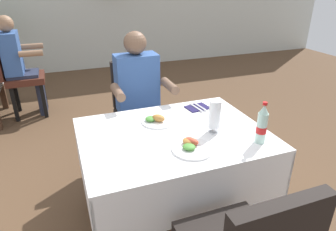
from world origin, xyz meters
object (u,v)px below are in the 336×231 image
Objects in this scene: plate_near_camera at (191,146)px; background_patron at (19,62)px; background_chair_right at (17,74)px; napkin_cutlery_set at (197,107)px; chair_far_diner_seat at (140,109)px; plate_far_diner at (157,120)px; cola_bottle_primary at (262,125)px; beer_glass_left at (215,116)px; seated_diner_far at (139,97)px; main_dining_table at (173,154)px.

background_patron is at bearing 113.05° from plate_near_camera.
napkin_cutlery_set is at bearing -55.09° from background_chair_right.
chair_far_diner_seat reaches higher than napkin_cutlery_set.
plate_far_diner is 0.70m from cola_bottle_primary.
chair_far_diner_seat is 1.01m from beer_glass_left.
plate_far_diner is 0.88× the size of cola_bottle_primary.
chair_far_diner_seat is at bearing 121.13° from napkin_cutlery_set.
napkin_cutlery_set is 0.20× the size of background_chair_right.
seated_diner_far is at bearing 108.57° from beer_glass_left.
chair_far_diner_seat is 1.92m from background_patron.
main_dining_table is 5.44× the size of beer_glass_left.
seated_diner_far reaches higher than beer_glass_left.
plate_far_diner is 2.50m from background_chair_right.
chair_far_diner_seat is at bearing 91.44° from plate_near_camera.
napkin_cutlery_set is (0.37, 0.13, -0.01)m from plate_far_diner.
plate_near_camera is at bearing 169.72° from cola_bottle_primary.
background_chair_right is at bearing 120.44° from cola_bottle_primary.
plate_near_camera is (0.03, -1.07, 0.19)m from chair_far_diner_seat.
napkin_cutlery_set is at bearing -56.00° from background_patron.
plate_near_camera is 1.06× the size of plate_far_diner.
chair_far_diner_seat reaches higher than plate_near_camera.
plate_far_diner is (-0.08, 0.40, 0.00)m from plate_near_camera.
background_patron is at bearing 114.40° from main_dining_table.
background_chair_right is at bearing 123.69° from seated_diner_far.
plate_near_camera is 0.26× the size of background_chair_right.
chair_far_diner_seat is at bearing 105.01° from beer_glass_left.
background_patron reaches higher than cola_bottle_primary.
main_dining_table is at bearing 161.46° from beer_glass_left.
plate_near_camera is 0.61m from napkin_cutlery_set.
seated_diner_far reaches higher than background_chair_right.
chair_far_diner_seat is 1.94m from background_chair_right.
plate_far_diner is at bearing 100.75° from plate_near_camera.
seated_diner_far is 5.39× the size of plate_far_diner.
seated_diner_far is at bearing 92.07° from main_dining_table.
napkin_cutlery_set is (0.32, 0.31, 0.17)m from main_dining_table.
main_dining_table is 0.61m from cola_bottle_primary.
beer_glass_left is at bearing -71.43° from seated_diner_far.
plate_far_diner is 1.06× the size of beer_glass_left.
background_patron reaches higher than beer_glass_left.
cola_bottle_primary is 0.27× the size of background_chair_right.
chair_far_diner_seat is at bearing -53.88° from background_chair_right.
chair_far_diner_seat is at bearing 76.25° from seated_diner_far.
chair_far_diner_seat is at bearing 85.71° from plate_far_diner.
napkin_cutlery_set is at bearing 61.01° from plate_near_camera.
seated_diner_far is at bearing 129.37° from napkin_cutlery_set.
background_patron is (-1.07, 1.68, 0.00)m from seated_diner_far.
beer_glass_left is (0.28, -0.82, 0.13)m from seated_diner_far.
plate_far_diner is 0.24× the size of background_chair_right.
background_chair_right reaches higher than main_dining_table.
plate_far_diner reaches higher than plate_near_camera.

